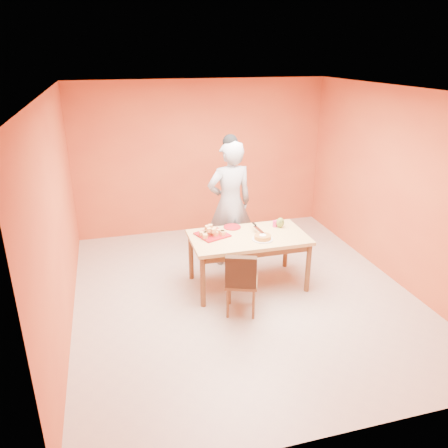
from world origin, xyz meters
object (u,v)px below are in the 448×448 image
object	(u,v)px
pastry_platter	(212,235)
red_dinner_plate	(232,227)
person	(230,204)
magenta_glass	(275,224)
checker_tin	(278,222)
dining_table	(248,242)
dining_chair	(242,281)
egg_ornament	(280,223)
sponge_cake	(263,237)

from	to	relation	value
pastry_platter	red_dinner_plate	size ratio (longest dim) A/B	1.54
person	pastry_platter	bearing A→B (deg)	50.06
person	magenta_glass	world-z (taller)	person
person	pastry_platter	distance (m)	0.79
magenta_glass	checker_tin	world-z (taller)	magenta_glass
person	pastry_platter	size ratio (longest dim) A/B	5.05
dining_table	magenta_glass	distance (m)	0.54
dining_table	magenta_glass	size ratio (longest dim) A/B	17.53
checker_tin	pastry_platter	bearing A→B (deg)	-169.00
dining_chair	red_dinner_plate	world-z (taller)	dining_chair
person	egg_ornament	xyz separation A→B (m)	(0.58, -0.60, -0.14)
person	checker_tin	world-z (taller)	person
pastry_platter	sponge_cake	distance (m)	0.70
dining_table	sponge_cake	distance (m)	0.26
pastry_platter	checker_tin	bearing A→B (deg)	11.00
dining_table	person	xyz separation A→B (m)	(-0.05, 0.78, 0.31)
pastry_platter	magenta_glass	distance (m)	0.95
dining_table	sponge_cake	world-z (taller)	sponge_cake
dining_chair	sponge_cake	size ratio (longest dim) A/B	3.83
dining_table	egg_ornament	xyz separation A→B (m)	(0.54, 0.18, 0.17)
pastry_platter	sponge_cake	world-z (taller)	sponge_cake
dining_table	pastry_platter	xyz separation A→B (m)	(-0.48, 0.14, 0.11)
dining_chair	magenta_glass	xyz separation A→B (m)	(0.77, 0.87, 0.36)
person	sponge_cake	xyz separation A→B (m)	(0.19, -0.95, -0.17)
dining_table	egg_ornament	bearing A→B (deg)	18.10
sponge_cake	dining_chair	bearing A→B (deg)	-132.23
dining_chair	person	xyz separation A→B (m)	(0.25, 1.43, 0.52)
dining_chair	red_dinner_plate	size ratio (longest dim) A/B	3.47
person	sponge_cake	world-z (taller)	person
red_dinner_plate	magenta_glass	world-z (taller)	magenta_glass
pastry_platter	red_dinner_plate	world-z (taller)	pastry_platter
checker_tin	dining_table	bearing A→B (deg)	-148.81
dining_table	checker_tin	world-z (taller)	checker_tin
sponge_cake	person	bearing A→B (deg)	101.19
magenta_glass	person	bearing A→B (deg)	132.81
magenta_glass	checker_tin	xyz separation A→B (m)	(0.11, 0.13, -0.03)
dining_chair	pastry_platter	bearing A→B (deg)	123.07
magenta_glass	dining_chair	bearing A→B (deg)	-131.34
dining_table	pastry_platter	world-z (taller)	pastry_platter
dining_table	red_dinner_plate	xyz separation A→B (m)	(-0.13, 0.35, 0.10)
person	egg_ornament	world-z (taller)	person
red_dinner_plate	sponge_cake	world-z (taller)	sponge_cake
dining_table	person	bearing A→B (deg)	93.42
egg_ornament	checker_tin	world-z (taller)	egg_ornament
checker_tin	egg_ornament	bearing A→B (deg)	-103.63
dining_table	red_dinner_plate	bearing A→B (deg)	110.61
dining_table	pastry_platter	bearing A→B (deg)	163.14
dining_chair	sponge_cake	world-z (taller)	dining_chair
sponge_cake	red_dinner_plate	bearing A→B (deg)	117.53
pastry_platter	checker_tin	xyz separation A→B (m)	(1.06, 0.21, 0.01)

